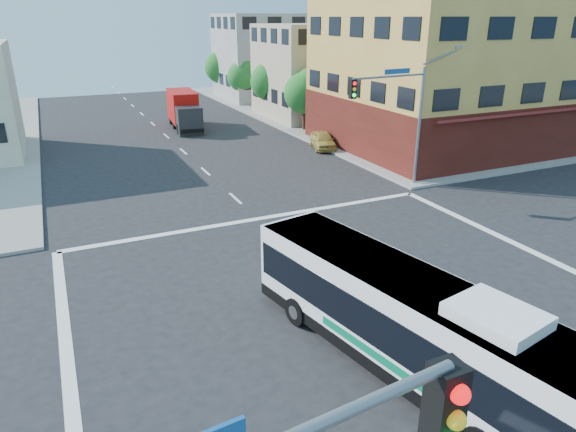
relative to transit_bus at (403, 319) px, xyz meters
name	(u,v)px	position (x,y,z in m)	size (l,w,h in m)	color
ground	(357,308)	(0.60, 3.24, -1.60)	(120.00, 120.00, 0.00)	black
sidewalk_ne	(451,102)	(35.60, 38.24, -1.53)	(50.00, 50.00, 0.15)	gray
corner_building_ne	(455,69)	(20.59, 21.72, 4.28)	(18.10, 15.44, 14.00)	gold
building_east_near	(324,71)	(17.58, 37.22, 2.90)	(12.06, 10.06, 9.00)	tan
building_east_far	(270,57)	(17.58, 51.22, 3.40)	(12.06, 10.06, 10.00)	#A9AAA4
signal_mast_ne	(399,105)	(9.68, 13.86, 3.38)	(7.91, 1.13, 8.07)	gray
street_tree_a	(306,90)	(12.51, 31.16, 1.98)	(3.60, 3.60, 5.53)	#361E13
street_tree_b	(270,79)	(12.51, 39.16, 2.15)	(3.80, 3.80, 5.79)	#361E13
street_tree_c	(243,75)	(12.51, 47.16, 1.86)	(3.40, 3.40, 5.29)	#361E13
street_tree_d	(221,65)	(12.51, 55.16, 2.28)	(4.00, 4.00, 6.03)	#361E13
transit_bus	(403,319)	(0.00, 0.00, 0.00)	(4.48, 11.33, 3.28)	black
box_truck	(184,111)	(2.92, 36.69, 0.00)	(2.80, 7.51, 3.31)	#232327
parked_car	(323,140)	(10.77, 24.63, -0.94)	(1.58, 3.92, 1.33)	gold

